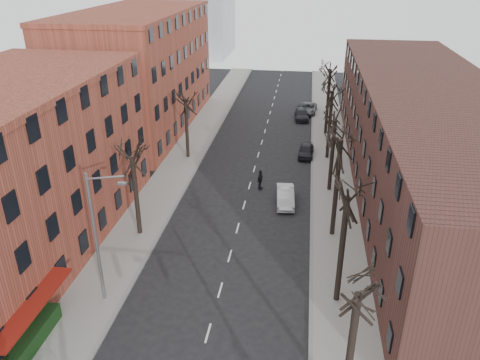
% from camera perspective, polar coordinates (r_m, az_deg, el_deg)
% --- Properties ---
extents(sidewalk_left, '(4.00, 90.00, 0.15)m').
position_cam_1_polar(sidewalk_left, '(53.10, -6.49, 3.22)').
color(sidewalk_left, gray).
rests_on(sidewalk_left, ground).
extents(sidewalk_right, '(4.00, 90.00, 0.15)m').
position_cam_1_polar(sidewalk_right, '(51.62, 11.00, 2.24)').
color(sidewalk_right, gray).
rests_on(sidewalk_right, ground).
extents(building_left_near, '(12.00, 26.00, 12.00)m').
position_cam_1_polar(building_left_near, '(37.24, -26.71, 0.50)').
color(building_left_near, brown).
rests_on(building_left_near, ground).
extents(building_left_far, '(12.00, 28.00, 14.00)m').
position_cam_1_polar(building_left_far, '(61.62, -12.14, 12.70)').
color(building_left_far, brown).
rests_on(building_left_far, ground).
extents(building_right, '(12.00, 50.00, 10.00)m').
position_cam_1_polar(building_right, '(46.44, 21.63, 4.76)').
color(building_right, '#462621').
rests_on(building_right, ground).
extents(awning_left, '(1.20, 7.00, 0.15)m').
position_cam_1_polar(awning_left, '(30.74, -23.07, -17.64)').
color(awning_left, maroon).
rests_on(awning_left, ground).
extents(hedge, '(0.80, 6.00, 1.00)m').
position_cam_1_polar(hedge, '(29.77, -24.44, -17.90)').
color(hedge, '#173813').
rests_on(hedge, sidewalk_left).
extents(tree_right_b, '(5.20, 5.20, 10.80)m').
position_cam_1_polar(tree_right_b, '(31.75, 11.62, -14.22)').
color(tree_right_b, black).
rests_on(tree_right_b, ground).
extents(tree_right_c, '(5.20, 5.20, 11.60)m').
position_cam_1_polar(tree_right_c, '(38.27, 11.12, -6.60)').
color(tree_right_c, black).
rests_on(tree_right_c, ground).
extents(tree_right_d, '(5.20, 5.20, 10.00)m').
position_cam_1_polar(tree_right_d, '(45.26, 10.77, -1.27)').
color(tree_right_d, black).
rests_on(tree_right_d, ground).
extents(tree_right_e, '(5.20, 5.20, 10.80)m').
position_cam_1_polar(tree_right_e, '(52.55, 10.53, 2.61)').
color(tree_right_e, black).
rests_on(tree_right_e, ground).
extents(tree_right_f, '(5.20, 5.20, 11.60)m').
position_cam_1_polar(tree_right_f, '(60.01, 10.34, 5.54)').
color(tree_right_f, black).
rests_on(tree_right_f, ground).
extents(tree_left_a, '(5.20, 5.20, 9.50)m').
position_cam_1_polar(tree_left_a, '(38.54, -12.06, -6.45)').
color(tree_left_a, black).
rests_on(tree_left_a, ground).
extents(tree_left_b, '(5.20, 5.20, 9.50)m').
position_cam_1_polar(tree_left_b, '(52.13, -6.33, 2.71)').
color(tree_left_b, black).
rests_on(tree_left_b, ground).
extents(streetlight, '(2.45, 0.22, 9.03)m').
position_cam_1_polar(streetlight, '(29.53, -16.97, -6.29)').
color(streetlight, slate).
rests_on(streetlight, ground).
extents(silver_sedan, '(1.88, 4.47, 1.44)m').
position_cam_1_polar(silver_sedan, '(42.02, 5.55, -2.00)').
color(silver_sedan, '#B5B7BC').
rests_on(silver_sedan, ground).
extents(parked_car_near, '(1.82, 4.03, 1.34)m').
position_cam_1_polar(parked_car_near, '(52.49, 8.07, 3.56)').
color(parked_car_near, black).
rests_on(parked_car_near, ground).
extents(parked_car_mid, '(2.12, 4.63, 1.31)m').
position_cam_1_polar(parked_car_mid, '(65.10, 7.51, 7.92)').
color(parked_car_mid, black).
rests_on(parked_car_mid, ground).
extents(parked_car_far, '(2.73, 5.15, 1.38)m').
position_cam_1_polar(parked_car_far, '(67.90, 8.27, 8.64)').
color(parked_car_far, '#5A5C62').
rests_on(parked_car_far, ground).
extents(pedestrian_crossing, '(0.79, 1.25, 1.97)m').
position_cam_1_polar(pedestrian_crossing, '(44.35, 2.47, 0.03)').
color(pedestrian_crossing, black).
rests_on(pedestrian_crossing, ground).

